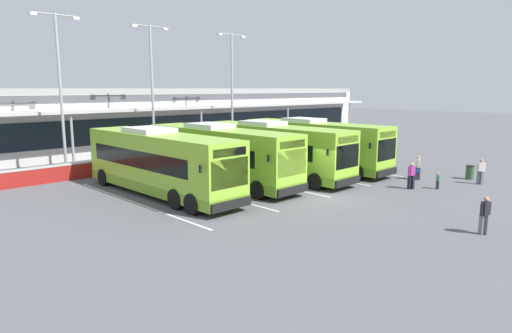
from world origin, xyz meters
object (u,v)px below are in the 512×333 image
at_px(pedestrian_approaching_bus, 411,175).
at_px(litter_bin, 470,172).
at_px(pedestrian_child, 438,180).
at_px(lamp_post_east, 232,85).
at_px(coach_bus_leftmost, 160,164).
at_px(pedestrian_with_handbag, 418,167).
at_px(coach_bus_right_centre, 313,145).
at_px(pedestrian_near_bin, 481,171).
at_px(coach_bus_centre, 273,151).
at_px(pedestrian_in_dark_coat, 485,214).
at_px(coach_bus_left_centre, 220,156).
at_px(lamp_post_west, 60,84).
at_px(lamp_post_centre, 152,85).

xyz_separation_m(pedestrian_approaching_bus, litter_bin, (5.63, -1.33, -0.41)).
relative_size(pedestrian_child, lamp_post_east, 0.09).
bearing_deg(coach_bus_leftmost, pedestrian_with_handbag, -29.86).
relative_size(coach_bus_right_centre, pedestrian_near_bin, 7.51).
relative_size(pedestrian_approaching_bus, litter_bin, 1.74).
bearing_deg(coach_bus_centre, lamp_post_east, 61.51).
height_order(coach_bus_leftmost, pedestrian_in_dark_coat, coach_bus_leftmost).
height_order(coach_bus_left_centre, coach_bus_centre, same).
relative_size(pedestrian_child, lamp_post_west, 0.09).
relative_size(coach_bus_leftmost, pedestrian_in_dark_coat, 7.51).
distance_m(coach_bus_right_centre, pedestrian_with_handbag, 7.67).
relative_size(coach_bus_left_centre, coach_bus_right_centre, 1.00).
height_order(pedestrian_with_handbag, pedestrian_child, pedestrian_with_handbag).
bearing_deg(litter_bin, coach_bus_leftmost, 148.21).
bearing_deg(coach_bus_right_centre, coach_bus_leftmost, 175.86).
bearing_deg(pedestrian_with_handbag, coach_bus_right_centre, 103.43).
relative_size(coach_bus_centre, lamp_post_centre, 1.11).
relative_size(coach_bus_leftmost, coach_bus_centre, 1.00).
bearing_deg(lamp_post_west, coach_bus_right_centre, -37.46).
distance_m(pedestrian_with_handbag, pedestrian_near_bin, 3.72).
bearing_deg(pedestrian_in_dark_coat, lamp_post_centre, 89.23).
height_order(pedestrian_in_dark_coat, pedestrian_approaching_bus, same).
xyz_separation_m(coach_bus_left_centre, lamp_post_east, (9.96, 10.15, 4.50)).
bearing_deg(lamp_post_west, pedestrian_child, -55.21).
xyz_separation_m(pedestrian_in_dark_coat, pedestrian_child, (7.02, 5.05, -0.33)).
relative_size(pedestrian_in_dark_coat, pedestrian_near_bin, 1.00).
height_order(pedestrian_in_dark_coat, pedestrian_near_bin, same).
distance_m(coach_bus_right_centre, lamp_post_centre, 13.92).
xyz_separation_m(pedestrian_approaching_bus, lamp_post_east, (2.76, 19.43, 5.42)).
relative_size(pedestrian_near_bin, pedestrian_approaching_bus, 1.00).
height_order(coach_bus_leftmost, pedestrian_near_bin, coach_bus_leftmost).
relative_size(pedestrian_child, lamp_post_centre, 0.09).
relative_size(lamp_post_west, lamp_post_centre, 1.00).
bearing_deg(pedestrian_approaching_bus, pedestrian_in_dark_coat, -133.55).
xyz_separation_m(pedestrian_child, pedestrian_approaching_bus, (-1.15, 1.12, 0.33)).
bearing_deg(coach_bus_right_centre, litter_bin, -65.35).
distance_m(pedestrian_near_bin, lamp_post_centre, 24.89).
bearing_deg(lamp_post_east, coach_bus_right_centre, -98.27).
height_order(coach_bus_right_centre, litter_bin, coach_bus_right_centre).
bearing_deg(pedestrian_approaching_bus, coach_bus_left_centre, 127.82).
bearing_deg(coach_bus_leftmost, pedestrian_in_dark_coat, -69.76).
bearing_deg(lamp_post_east, pedestrian_with_handbag, -89.48).
bearing_deg(pedestrian_in_dark_coat, lamp_post_east, 71.39).
bearing_deg(lamp_post_east, lamp_post_west, -179.40).
height_order(coach_bus_centre, pedestrian_approaching_bus, coach_bus_centre).
bearing_deg(lamp_post_west, coach_bus_left_centre, -59.83).
xyz_separation_m(coach_bus_centre, lamp_post_west, (-9.84, 10.77, 4.50)).
distance_m(coach_bus_left_centre, coach_bus_centre, 4.10).
height_order(coach_bus_left_centre, pedestrian_near_bin, coach_bus_left_centre).
bearing_deg(coach_bus_leftmost, pedestrian_child, -39.38).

